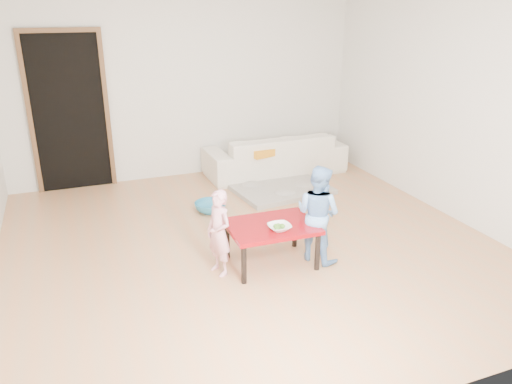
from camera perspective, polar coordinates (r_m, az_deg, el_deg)
floor at (r=5.34m, az=-0.78°, el=-5.82°), size 5.00×5.00×0.01m
back_wall at (r=7.26m, az=-7.93°, el=11.93°), size 5.00×0.02×2.60m
right_wall at (r=6.21m, az=21.60°, el=9.22°), size 0.02×5.00×2.60m
doorway at (r=7.09m, az=-20.55°, el=8.36°), size 1.02×0.08×2.11m
sofa at (r=7.42m, az=2.17°, el=4.38°), size 2.05×0.82×0.60m
cushion at (r=7.03m, az=0.60°, el=4.72°), size 0.47×0.44×0.11m
red_table at (r=4.85m, az=1.75°, el=-5.96°), size 0.85×0.65×0.42m
bowl at (r=4.64m, az=2.70°, el=-4.05°), size 0.21×0.21×0.05m
broccoli at (r=4.64m, az=2.70°, el=-4.03°), size 0.12×0.12×0.06m
child_pink at (r=4.61m, az=-4.26°, el=-4.69°), size 0.28×0.35×0.83m
child_blue at (r=4.87m, az=7.09°, el=-2.46°), size 0.55×0.59×0.97m
basin at (r=6.12m, az=-5.23°, el=-1.72°), size 0.39×0.39×0.12m
blanket at (r=6.82m, az=2.69°, el=0.48°), size 1.33×1.15×0.06m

